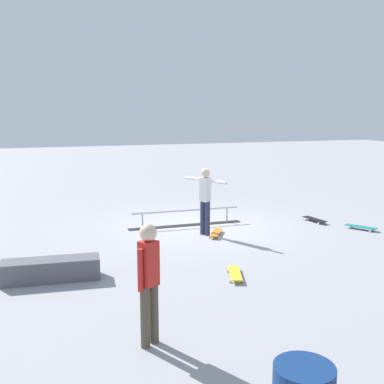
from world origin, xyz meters
name	(u,v)px	position (x,y,z in m)	size (l,w,h in m)	color
ground_plane	(201,227)	(0.00, 0.00, 0.00)	(60.00, 60.00, 0.00)	#9E9EA3
grind_rail	(186,218)	(0.34, -0.24, 0.19)	(3.13, 0.31, 0.44)	black
skate_ledge	(51,270)	(3.95, 2.82, 0.20)	(1.74, 0.48, 0.40)	#595960
skater_main	(205,196)	(0.19, 0.80, 0.97)	(0.67, 1.24, 1.68)	#2D3351
skateboard_main	(216,233)	(-0.04, 0.96, 0.07)	(0.59, 0.79, 0.09)	orange
bystander_red_shirt	(149,278)	(2.83, 5.71, 0.93)	(0.36, 0.27, 1.64)	brown
loose_skateboard_yellow	(235,273)	(0.72, 3.78, 0.07)	(0.45, 0.82, 0.09)	yellow
loose_skateboard_black	(315,219)	(-3.17, 0.55, 0.07)	(0.35, 0.82, 0.09)	black
loose_skateboard_teal	(361,227)	(-3.82, 1.67, 0.07)	(0.59, 0.79, 0.09)	teal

